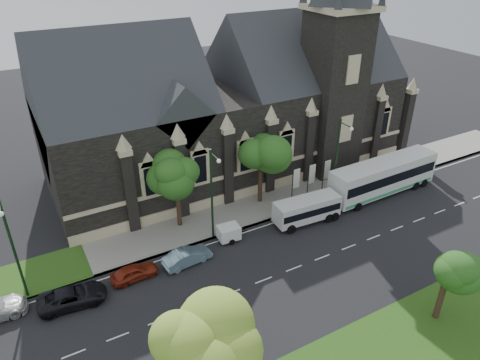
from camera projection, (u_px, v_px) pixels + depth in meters
ground at (294, 268)px, 37.57m from camera, size 160.00×160.00×0.00m
sidewalk at (239, 213)px, 44.79m from camera, size 80.00×5.00×0.15m
museum at (239, 101)px, 50.13m from camera, size 40.00×17.70×29.90m
tree_park_near at (211, 343)px, 22.75m from camera, size 4.42×4.42×8.56m
tree_park_east at (449, 266)px, 30.82m from camera, size 3.40×3.40×6.28m
tree_walk_right at (262, 151)px, 44.29m from camera, size 4.08×4.08×7.80m
tree_walk_left at (177, 172)px, 40.50m from camera, size 3.91×3.91×7.64m
street_lamp_near at (338, 156)px, 44.75m from camera, size 0.36×1.88×9.00m
street_lamp_mid at (213, 191)px, 38.81m from camera, size 0.36×1.88×9.00m
street_lamp_far at (12, 245)px, 32.02m from camera, size 0.36×1.88×9.00m
banner_flag_left at (295, 181)px, 45.96m from camera, size 0.90×0.10×4.00m
banner_flag_center at (311, 176)px, 46.80m from camera, size 0.90×0.10×4.00m
banner_flag_right at (326, 172)px, 47.65m from camera, size 0.90×0.10×4.00m
tour_coach at (383, 176)px, 47.43m from camera, size 13.11×3.21×3.81m
shuttle_bus at (307, 209)px, 42.95m from camera, size 6.72×2.72×2.55m
box_trailer at (229, 232)px, 40.63m from camera, size 2.86×1.68×1.50m
sedan at (187, 257)px, 37.83m from camera, size 4.39×1.92×1.40m
car_far_red at (134, 272)px, 36.16m from camera, size 3.88×1.68×1.31m
car_far_black at (72, 297)px, 33.66m from camera, size 5.23×2.77×1.40m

